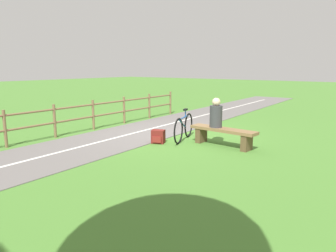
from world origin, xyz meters
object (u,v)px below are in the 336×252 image
object	(u,v)px
bicycle	(184,127)
backpack	(158,137)
bench	(223,134)
person_seated	(216,114)

from	to	relation	value
bicycle	backpack	size ratio (longest dim) A/B	3.89
bench	person_seated	distance (m)	0.55
bicycle	backpack	distance (m)	0.84
person_seated	bicycle	bearing A→B (deg)	8.10
bench	backpack	distance (m)	1.78
person_seated	backpack	world-z (taller)	person_seated
backpack	bench	bearing A→B (deg)	-153.78
person_seated	backpack	size ratio (longest dim) A/B	1.91
bench	person_seated	world-z (taller)	person_seated
bench	bicycle	bearing A→B (deg)	6.57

